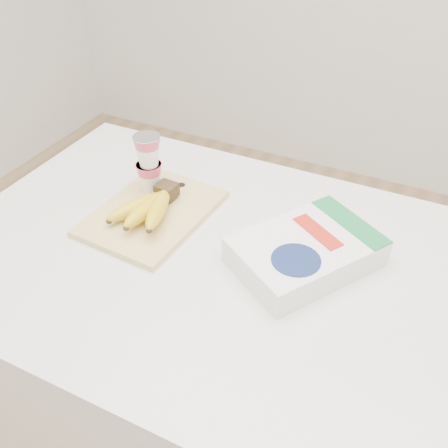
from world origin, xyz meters
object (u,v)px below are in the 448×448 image
at_px(bananas, 149,206).
at_px(cereal_box, 306,252).
at_px(yogurt_stack, 149,162).
at_px(cutting_board, 153,213).
at_px(table, 222,382).

height_order(bananas, cereal_box, bananas).
xyz_separation_m(yogurt_stack, cereal_box, (0.43, -0.07, -0.07)).
distance_m(cutting_board, bananas, 0.04).
distance_m(bananas, yogurt_stack, 0.12).
height_order(cutting_board, bananas, bananas).
relative_size(cutting_board, cereal_box, 0.92).
xyz_separation_m(table, cutting_board, (-0.21, 0.06, 0.47)).
xyz_separation_m(cutting_board, cereal_box, (0.38, -0.00, 0.02)).
bearing_deg(yogurt_stack, cutting_board, -56.28).
bearing_deg(bananas, table, -10.99).
relative_size(table, cereal_box, 3.50).
relative_size(table, yogurt_stack, 8.06).
xyz_separation_m(table, bananas, (-0.21, 0.04, 0.51)).
bearing_deg(cutting_board, cereal_box, 3.59).
distance_m(table, yogurt_stack, 0.64).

